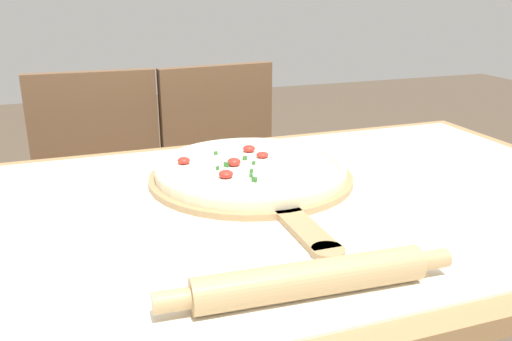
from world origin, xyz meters
The scene contains 7 objects.
dining_table centered at (0.00, 0.00, 0.65)m, with size 1.46×0.85×0.76m.
towel_cloth centered at (0.00, 0.00, 0.76)m, with size 1.38×0.77×0.00m.
pizza_peel centered at (0.03, 0.10, 0.77)m, with size 0.40×0.57×0.01m.
pizza centered at (0.03, 0.12, 0.79)m, with size 0.38×0.38×0.03m.
rolling_pin centered at (-0.04, -0.31, 0.79)m, with size 0.39×0.06×0.05m.
chair_left centered at (-0.23, 0.74, 0.52)m, with size 0.42×0.42×0.89m.
chair_right centered at (0.17, 0.74, 0.52)m, with size 0.44×0.44×0.89m.
Camera 1 is at (-0.30, -0.84, 1.13)m, focal length 38.00 mm.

